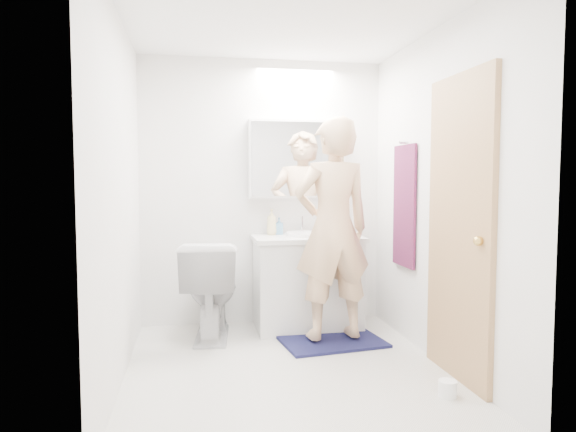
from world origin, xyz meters
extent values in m
plane|color=silver|center=(0.00, 0.00, 0.00)|extent=(2.50, 2.50, 0.00)
plane|color=white|center=(0.00, 0.00, 2.40)|extent=(2.50, 2.50, 0.00)
plane|color=white|center=(0.00, 1.25, 1.20)|extent=(2.50, 0.00, 2.50)
plane|color=white|center=(0.00, -1.25, 1.20)|extent=(2.50, 0.00, 2.50)
plane|color=white|center=(-1.10, 0.00, 1.20)|extent=(0.00, 2.50, 2.50)
plane|color=white|center=(1.10, 0.00, 1.20)|extent=(0.00, 2.50, 2.50)
cube|color=silver|center=(0.35, 0.96, 0.39)|extent=(0.90, 0.55, 0.78)
cube|color=silver|center=(0.35, 0.96, 0.80)|extent=(0.95, 0.58, 0.04)
cylinder|color=white|center=(0.35, 0.99, 0.84)|extent=(0.36, 0.36, 0.03)
cylinder|color=silver|center=(0.35, 1.19, 0.90)|extent=(0.02, 0.02, 0.16)
cube|color=white|center=(0.30, 1.18, 1.50)|extent=(0.88, 0.14, 0.70)
cube|color=silver|center=(0.30, 1.10, 1.50)|extent=(0.84, 0.01, 0.66)
imported|color=white|center=(-0.50, 0.85, 0.41)|extent=(0.54, 0.85, 0.82)
cube|color=#13183C|center=(0.46, 0.51, 0.01)|extent=(0.87, 0.65, 0.02)
imported|color=#DDB184|center=(0.46, 0.51, 0.93)|extent=(0.69, 0.50, 1.76)
cube|color=tan|center=(1.08, -0.35, 1.00)|extent=(0.04, 0.80, 2.00)
sphere|color=gold|center=(1.04, -0.65, 0.95)|extent=(0.06, 0.06, 0.06)
cube|color=#101634|center=(1.08, 0.55, 1.10)|extent=(0.02, 0.42, 1.00)
cylinder|color=silver|center=(1.07, 0.55, 1.62)|extent=(0.07, 0.02, 0.02)
imported|color=#C9BB82|center=(0.06, 1.11, 0.94)|extent=(0.09, 0.09, 0.23)
imported|color=#5790BB|center=(0.13, 1.15, 0.90)|extent=(0.08, 0.08, 0.15)
imported|color=#4359C9|center=(0.59, 1.12, 0.86)|extent=(0.12, 0.12, 0.09)
cylinder|color=white|center=(0.87, -0.63, 0.05)|extent=(0.11, 0.11, 0.10)
camera|label=1|loc=(-0.63, -3.47, 1.31)|focal=32.36mm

